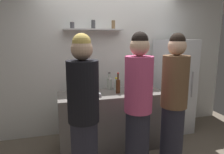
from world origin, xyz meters
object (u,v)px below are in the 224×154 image
object	(u,v)px
wine_bottle_pale_glass	(109,83)
water_bottle_plastic	(117,85)
person_pink_top	(138,107)
person_blonde	(84,116)
utensil_holder	(130,87)
person_brown_jacket	(174,102)
baking_pan	(88,94)
wine_bottle_amber_glass	(118,86)
refrigerator	(173,86)

from	to	relation	value
wine_bottle_pale_glass	water_bottle_plastic	distance (m)	0.14
person_pink_top	person_blonde	bearing A→B (deg)	44.03
utensil_holder	water_bottle_plastic	size ratio (longest dim) A/B	1.07
water_bottle_plastic	person_blonde	size ratio (longest dim) A/B	0.12
wine_bottle_pale_glass	water_bottle_plastic	size ratio (longest dim) A/B	1.35
water_bottle_plastic	person_brown_jacket	world-z (taller)	person_brown_jacket
wine_bottle_pale_glass	baking_pan	bearing A→B (deg)	-141.72
baking_pan	wine_bottle_pale_glass	size ratio (longest dim) A/B	1.21
wine_bottle_pale_glass	person_pink_top	distance (m)	0.99
person_brown_jacket	wine_bottle_pale_glass	bearing A→B (deg)	-156.70
utensil_holder	wine_bottle_amber_glass	world-z (taller)	wine_bottle_amber_glass
wine_bottle_amber_glass	person_pink_top	world-z (taller)	person_pink_top
wine_bottle_amber_glass	person_blonde	size ratio (longest dim) A/B	0.18
refrigerator	wine_bottle_amber_glass	world-z (taller)	refrigerator
water_bottle_plastic	person_pink_top	distance (m)	0.89
utensil_holder	wine_bottle_pale_glass	world-z (taller)	wine_bottle_pale_glass
utensil_holder	wine_bottle_amber_glass	xyz separation A→B (m)	(-0.22, -0.05, 0.06)
water_bottle_plastic	baking_pan	bearing A→B (deg)	-156.26
utensil_holder	person_brown_jacket	xyz separation A→B (m)	(0.34, -0.71, -0.06)
refrigerator	person_blonde	world-z (taller)	person_blonde
wine_bottle_amber_glass	person_pink_top	distance (m)	0.71
wine_bottle_amber_glass	utensil_holder	bearing A→B (deg)	13.10
refrigerator	water_bottle_plastic	distance (m)	1.17
baking_pan	wine_bottle_amber_glass	bearing A→B (deg)	4.54
wine_bottle_amber_glass	refrigerator	bearing A→B (deg)	16.10
wine_bottle_pale_glass	wine_bottle_amber_glass	bearing A→B (deg)	-77.18
utensil_holder	person_blonde	size ratio (longest dim) A/B	0.12
refrigerator	utensil_holder	world-z (taller)	refrigerator
wine_bottle_amber_glass	person_blonde	distance (m)	1.02
wine_bottle_pale_glass	person_pink_top	bearing A→B (deg)	-83.92
baking_pan	refrigerator	bearing A→B (deg)	12.94
water_bottle_plastic	person_blonde	bearing A→B (deg)	-124.46
person_brown_jacket	person_blonde	world-z (taller)	person_brown_jacket
person_brown_jacket	water_bottle_plastic	bearing A→B (deg)	-158.32
person_pink_top	person_brown_jacket	bearing A→B (deg)	-138.54
baking_pan	person_brown_jacket	world-z (taller)	person_brown_jacket
refrigerator	baking_pan	xyz separation A→B (m)	(-1.65, -0.38, 0.07)
wine_bottle_pale_glass	person_pink_top	xyz separation A→B (m)	(0.10, -0.98, -0.09)
person_brown_jacket	wine_bottle_amber_glass	bearing A→B (deg)	-149.84
person_blonde	person_brown_jacket	bearing A→B (deg)	-172.42
refrigerator	water_bottle_plastic	bearing A→B (deg)	-172.12
wine_bottle_pale_glass	person_brown_jacket	xyz separation A→B (m)	(0.63, -0.93, -0.10)
wine_bottle_amber_glass	person_brown_jacket	bearing A→B (deg)	-49.29
person_pink_top	wine_bottle_pale_glass	bearing A→B (deg)	-47.65
refrigerator	person_brown_jacket	distance (m)	1.18
baking_pan	person_brown_jacket	xyz separation A→B (m)	(1.03, -0.62, -0.02)
person_blonde	water_bottle_plastic	bearing A→B (deg)	-123.53
utensil_holder	person_pink_top	size ratio (longest dim) A/B	0.12
person_pink_top	baking_pan	bearing A→B (deg)	-16.44
wine_bottle_amber_glass	person_pink_top	bearing A→B (deg)	-86.67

